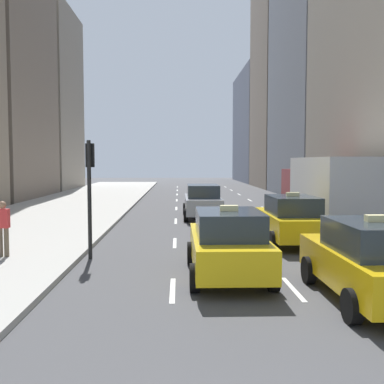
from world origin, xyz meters
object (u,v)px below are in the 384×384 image
(taxi_lead, at_px, (291,219))
(pedestrian_far_walking, at_px, (3,226))
(box_truck, at_px, (325,188))
(traffic_light_pole, at_px, (90,180))
(taxi_second, at_px, (228,243))
(sedan_black_near, at_px, (203,201))
(taxi_third, at_px, (371,260))

(taxi_lead, bearing_deg, pedestrian_far_walking, -163.71)
(box_truck, distance_m, traffic_light_pole, 11.88)
(box_truck, distance_m, pedestrian_far_walking, 14.16)
(taxi_second, xyz_separation_m, pedestrian_far_walking, (-6.44, 1.97, 0.19))
(taxi_second, bearing_deg, sedan_black_near, 90.00)
(taxi_third, height_order, traffic_light_pole, traffic_light_pole)
(taxi_second, xyz_separation_m, sedan_black_near, (-0.00, 12.04, 0.02))
(taxi_second, height_order, pedestrian_far_walking, taxi_second)
(taxi_third, height_order, pedestrian_far_walking, taxi_third)
(taxi_second, relative_size, box_truck, 0.52)
(taxi_lead, bearing_deg, taxi_second, -120.92)
(taxi_lead, xyz_separation_m, box_truck, (2.80, 4.74, 0.83))
(taxi_third, xyz_separation_m, box_truck, (2.80, 11.50, 0.83))
(pedestrian_far_walking, xyz_separation_m, traffic_light_pole, (2.49, 0.40, 1.34))
(taxi_lead, relative_size, taxi_third, 1.00)
(taxi_third, xyz_separation_m, traffic_light_pole, (-6.75, 4.46, 1.53))
(sedan_black_near, height_order, box_truck, box_truck)
(taxi_lead, xyz_separation_m, sedan_black_near, (-2.80, 7.37, 0.02))
(taxi_lead, height_order, traffic_light_pole, traffic_light_pole)
(taxi_second, height_order, taxi_third, same)
(taxi_third, distance_m, traffic_light_pole, 8.23)
(taxi_second, height_order, traffic_light_pole, traffic_light_pole)
(sedan_black_near, xyz_separation_m, pedestrian_far_walking, (-6.44, -10.07, 0.17))
(taxi_third, bearing_deg, taxi_second, 143.26)
(pedestrian_far_walking, bearing_deg, traffic_light_pole, 9.07)
(taxi_third, xyz_separation_m, sedan_black_near, (-2.80, 14.13, 0.02))
(box_truck, relative_size, pedestrian_far_walking, 5.09)
(box_truck, xyz_separation_m, pedestrian_far_walking, (-12.04, -7.43, -0.64))
(box_truck, bearing_deg, pedestrian_far_walking, -148.30)
(taxi_lead, relative_size, pedestrian_far_walking, 2.67)
(box_truck, relative_size, traffic_light_pole, 2.33)
(pedestrian_far_walking, bearing_deg, sedan_black_near, 57.40)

